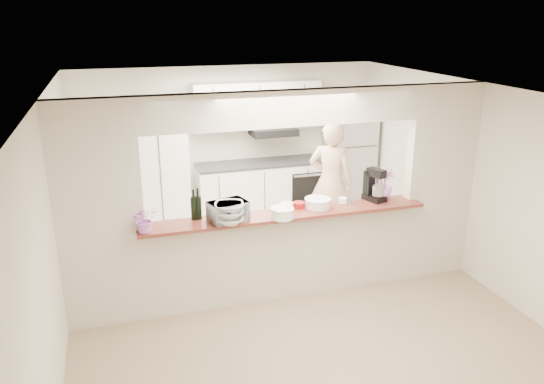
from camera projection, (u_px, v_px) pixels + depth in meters
name	position (u px, v px, depth m)	size (l,w,h in m)	color
floor	(284.00, 294.00, 6.53)	(6.00, 6.00, 0.00)	gray
tile_overlay	(252.00, 244.00, 7.93)	(5.00, 2.90, 0.01)	beige
partition	(285.00, 179.00, 6.05)	(5.00, 0.15, 2.50)	beige
bar_counter	(285.00, 252.00, 6.34)	(3.40, 0.38, 1.09)	beige
kitchen_cabinets	(222.00, 163.00, 8.63)	(3.15, 0.62, 2.25)	silver
refrigerator	(349.00, 161.00, 9.23)	(0.75, 0.70, 1.70)	#B0B0B5
flower_left	(145.00, 219.00, 5.55)	(0.26, 0.23, 0.29)	pink
wine_bottle_a	(194.00, 208.00, 5.91)	(0.07, 0.07, 0.35)	black
wine_bottle_b	(198.00, 207.00, 5.92)	(0.07, 0.07, 0.36)	black
toaster_oven	(228.00, 212.00, 5.86)	(0.41, 0.28, 0.23)	#B5B4BA
serving_bowls	(229.00, 214.00, 5.79)	(0.31, 0.31, 0.23)	white
plate_stack_a	(282.00, 213.00, 5.96)	(0.27, 0.27, 0.12)	white
plate_stack_b	(318.00, 203.00, 6.31)	(0.31, 0.31, 0.11)	white
red_bowl	(299.00, 205.00, 6.30)	(0.14, 0.14, 0.07)	maroon
tan_bowl	(287.00, 206.00, 6.25)	(0.16, 0.16, 0.07)	beige
utensil_caddy	(346.00, 197.00, 6.42)	(0.25, 0.20, 0.20)	silver
stand_mixer	(374.00, 186.00, 6.50)	(0.25, 0.31, 0.41)	black
flower_right	(384.00, 184.00, 6.52)	(0.22, 0.22, 0.40)	#C268C2
person	(330.00, 182.00, 7.89)	(0.66, 0.43, 1.80)	#D2AB88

